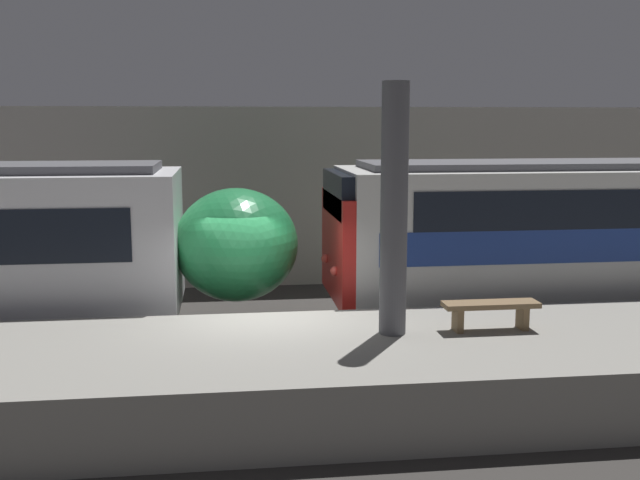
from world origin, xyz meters
The scene contains 5 objects.
ground_plane centered at (0.00, 0.00, 0.00)m, with size 120.00×120.00×0.00m, color #33302D.
platform centered at (0.00, -1.87, 0.50)m, with size 40.00×3.73×1.01m.
station_rear_barrier centered at (0.00, 6.67, 2.29)m, with size 50.00×0.15×4.59m.
support_pillar_near centered at (1.86, -1.49, 2.92)m, with size 0.41×0.41×3.82m.
platform_bench centered at (3.42, -1.53, 1.34)m, with size 1.50×0.40×0.45m.
Camera 1 is at (-0.66, -12.43, 4.26)m, focal length 42.00 mm.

